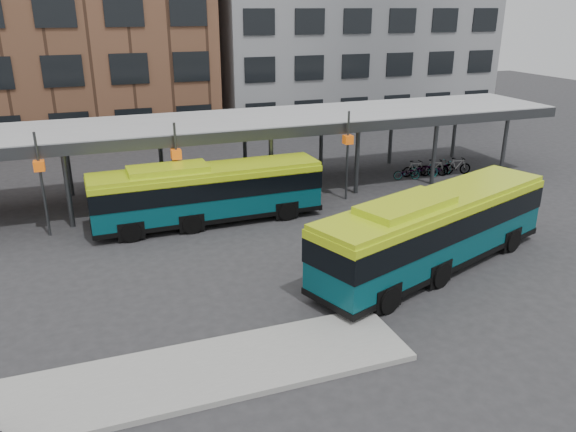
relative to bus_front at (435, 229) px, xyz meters
name	(u,v)px	position (x,y,z in m)	size (l,w,h in m)	color
ground	(312,299)	(-5.49, -0.75, -1.69)	(120.00, 120.00, 0.00)	#28282B
boarding_island	(171,379)	(-10.99, -3.75, -1.60)	(14.00, 3.00, 0.18)	gray
canopy	(220,125)	(-5.54, 12.12, 2.21)	(40.00, 6.53, 4.80)	#999B9E
building_grey	(342,5)	(10.51, 31.25, 8.31)	(24.00, 14.00, 20.00)	slate
bus_front	(435,229)	(0.00, 0.00, 0.00)	(11.94, 6.36, 3.25)	#06424B
bus_rear	(207,192)	(-7.29, 8.06, -0.13)	(10.97, 2.68, 3.01)	#06424B
bike_rack	(431,169)	(7.33, 11.11, -1.20)	(5.31, 1.38, 1.08)	slate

